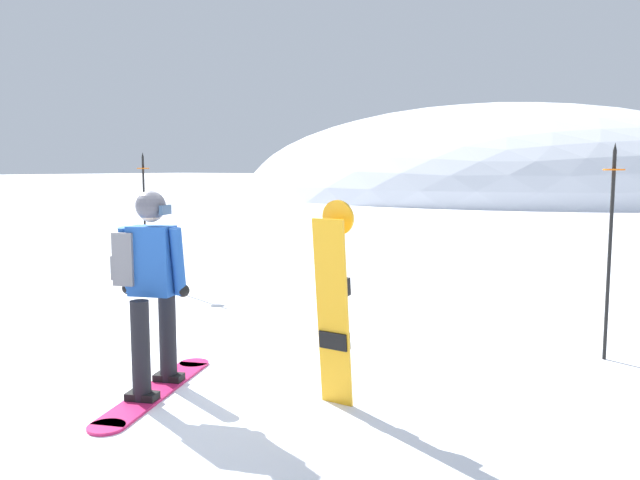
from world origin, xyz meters
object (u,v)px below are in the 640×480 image
spare_snowboard (334,303)px  piste_marker_far (144,209)px  piste_marker_near (610,238)px  snowboarder_main (150,286)px

spare_snowboard → piste_marker_far: 6.28m
piste_marker_near → piste_marker_far: size_ratio=1.00×
piste_marker_near → snowboarder_main: bearing=-134.7°
piste_marker_far → spare_snowboard: bearing=-28.5°
snowboarder_main → piste_marker_near: 4.38m
spare_snowboard → piste_marker_near: 3.02m
piste_marker_near → spare_snowboard: bearing=-122.7°
spare_snowboard → piste_marker_far: bearing=151.5°
spare_snowboard → piste_marker_far: size_ratio=0.77×
snowboarder_main → spare_snowboard: bearing=21.8°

